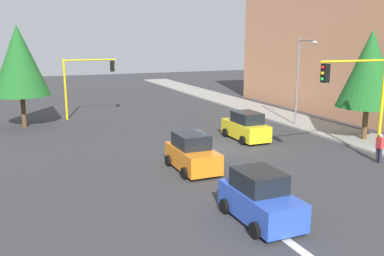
# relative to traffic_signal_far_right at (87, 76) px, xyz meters

# --- Properties ---
(ground_plane) EXTENTS (120.00, 120.00, 0.00)m
(ground_plane) POSITION_rel_traffic_signal_far_right_xyz_m (14.00, 5.63, -3.75)
(ground_plane) COLOR #353538
(sidewalk_kerb) EXTENTS (80.00, 4.00, 0.15)m
(sidewalk_kerb) POSITION_rel_traffic_signal_far_right_xyz_m (9.00, 16.13, -3.67)
(sidewalk_kerb) COLOR gray
(sidewalk_kerb) RESTS_ON ground
(lane_arrow_near) EXTENTS (2.40, 1.10, 1.10)m
(lane_arrow_near) POSITION_rel_traffic_signal_far_right_xyz_m (25.51, 2.63, -3.74)
(lane_arrow_near) COLOR silver
(lane_arrow_near) RESTS_ON ground
(apartment_block) EXTENTS (24.79, 9.30, 14.37)m
(apartment_block) POSITION_rel_traffic_signal_far_right_xyz_m (5.51, 24.13, 3.45)
(apartment_block) COLOR tan
(apartment_block) RESTS_ON ground
(traffic_signal_far_right) EXTENTS (0.36, 4.59, 5.27)m
(traffic_signal_far_right) POSITION_rel_traffic_signal_far_right_xyz_m (0.00, 0.00, 0.00)
(traffic_signal_far_right) COLOR yellow
(traffic_signal_far_right) RESTS_ON ground
(traffic_signal_near_left) EXTENTS (0.36, 4.59, 5.92)m
(traffic_signal_near_left) POSITION_rel_traffic_signal_far_right_xyz_m (20.00, 11.37, 0.43)
(traffic_signal_near_left) COLOR yellow
(traffic_signal_near_left) RESTS_ON ground
(street_lamp_curbside) EXTENTS (2.15, 0.28, 7.00)m
(street_lamp_curbside) POSITION_rel_traffic_signal_far_right_xyz_m (10.39, 14.83, 0.60)
(street_lamp_curbside) COLOR slate
(street_lamp_curbside) RESTS_ON ground
(tree_opposite_side) EXTENTS (4.38, 4.38, 8.01)m
(tree_opposite_side) POSITION_rel_traffic_signal_far_right_xyz_m (2.00, -5.37, 1.51)
(tree_opposite_side) COLOR brown
(tree_opposite_side) RESTS_ON ground
(tree_roadside_near) EXTENTS (4.12, 4.12, 7.53)m
(tree_roadside_near) POSITION_rel_traffic_signal_far_right_xyz_m (16.00, 16.13, 1.19)
(tree_roadside_near) COLOR brown
(tree_roadside_near) RESTS_ON ground
(car_orange) EXTENTS (3.87, 2.10, 1.98)m
(car_orange) POSITION_rel_traffic_signal_far_right_xyz_m (17.33, 2.69, -2.85)
(car_orange) COLOR orange
(car_orange) RESTS_ON ground
(car_yellow) EXTENTS (4.08, 2.04, 1.98)m
(car_yellow) POSITION_rel_traffic_signal_far_right_xyz_m (12.48, 8.80, -2.85)
(car_yellow) COLOR yellow
(car_yellow) RESTS_ON ground
(car_blue) EXTENTS (3.76, 2.09, 1.98)m
(car_blue) POSITION_rel_traffic_signal_far_right_xyz_m (24.24, 2.62, -2.85)
(car_blue) COLOR blue
(car_blue) RESTS_ON ground
(pedestrian_crossing) EXTENTS (0.40, 0.24, 1.70)m
(pedestrian_crossing) POSITION_rel_traffic_signal_far_right_xyz_m (20.26, 12.99, -2.84)
(pedestrian_crossing) COLOR #262638
(pedestrian_crossing) RESTS_ON ground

